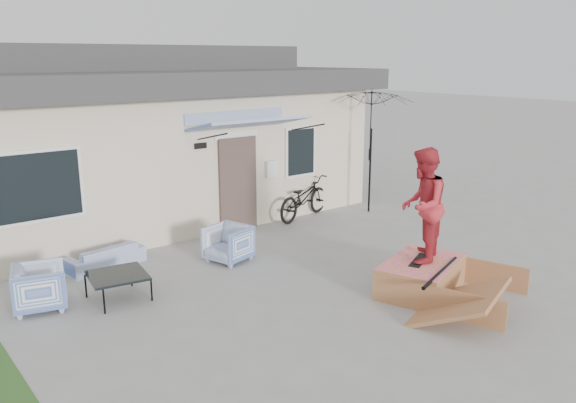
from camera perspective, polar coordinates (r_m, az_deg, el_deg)
ground at (r=9.19m, az=5.64°, el=-10.36°), size 90.00×90.00×0.00m
house at (r=15.24m, az=-15.70°, el=6.65°), size 10.80×8.49×4.10m
loveseat at (r=11.21m, az=-17.73°, el=-4.83°), size 1.49×0.63×0.56m
armchair_left at (r=9.73m, az=-23.40°, el=-7.61°), size 0.88×0.91×0.78m
armchair_right at (r=11.02m, az=-5.97°, el=-3.99°), size 0.87×0.91×0.77m
coffee_table at (r=9.73m, az=-16.47°, el=-8.09°), size 1.00×1.00×0.43m
bicycle at (r=13.80m, az=1.55°, el=0.82°), size 2.02×1.18×1.22m
patio_umbrella at (r=14.31m, az=8.22°, el=5.79°), size 2.48×2.40×2.20m
skate_ramp at (r=9.89m, az=13.08°, el=-7.22°), size 2.12×2.44×0.52m
skateboard at (r=9.81m, az=12.89°, el=-5.65°), size 0.75×0.47×0.05m
skater at (r=9.53m, az=13.20°, el=-0.20°), size 1.15×1.08×1.88m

